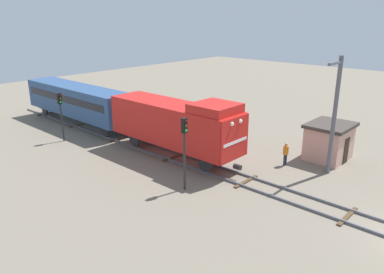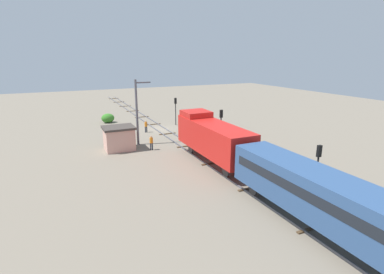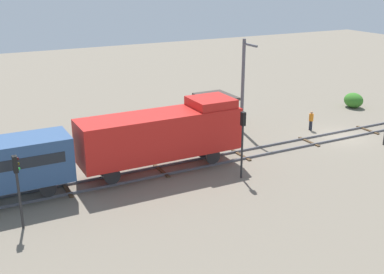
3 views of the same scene
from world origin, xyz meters
name	(u,v)px [view 1 (image 1 of 3)]	position (x,y,z in m)	size (l,w,h in m)	color
locomotive	(176,123)	(0.00, 16.08, 2.77)	(2.90, 11.60, 4.60)	red
passenger_car_leading	(77,99)	(0.00, 29.41, 2.52)	(2.84, 14.00, 3.66)	#2D4C7A
traffic_signal_mid	(184,141)	(-3.40, 11.97, 3.15)	(0.32, 0.34, 4.55)	#262628
traffic_signal_far	(60,108)	(-3.60, 25.97, 2.88)	(0.32, 0.34, 4.14)	#262628
worker_by_signal	(286,152)	(4.20, 9.32, 1.00)	(0.38, 0.38, 1.70)	#262B38
catenary_mast	(334,113)	(4.94, 6.50, 4.18)	(1.94, 0.28, 7.88)	#595960
relay_hut	(329,141)	(7.50, 7.63, 1.39)	(3.50, 2.90, 2.74)	#D19E8C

